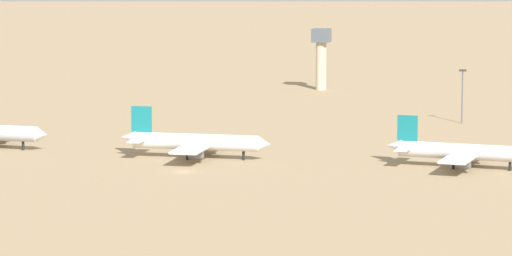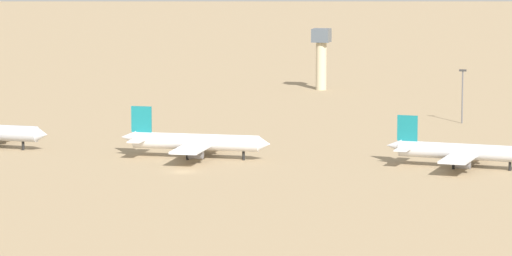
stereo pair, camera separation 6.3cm
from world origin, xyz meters
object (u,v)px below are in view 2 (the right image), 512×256
(parked_jet_teal_5, at_px, (460,152))
(control_tower, at_px, (321,53))
(light_pole_mid, at_px, (462,92))
(parked_jet_teal_4, at_px, (194,142))

(parked_jet_teal_5, height_order, control_tower, control_tower)
(control_tower, xyz_separation_m, light_pole_mid, (49.99, -67.86, -3.19))
(control_tower, relative_size, light_pole_mid, 1.37)
(parked_jet_teal_4, bearing_deg, parked_jet_teal_5, -0.42)
(parked_jet_teal_4, height_order, light_pole_mid, light_pole_mid)
(control_tower, bearing_deg, parked_jet_teal_4, -89.06)
(parked_jet_teal_4, relative_size, light_pole_mid, 2.42)
(parked_jet_teal_4, distance_m, parked_jet_teal_5, 55.42)
(parked_jet_teal_4, bearing_deg, control_tower, 89.28)
(parked_jet_teal_5, height_order, light_pole_mid, light_pole_mid)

